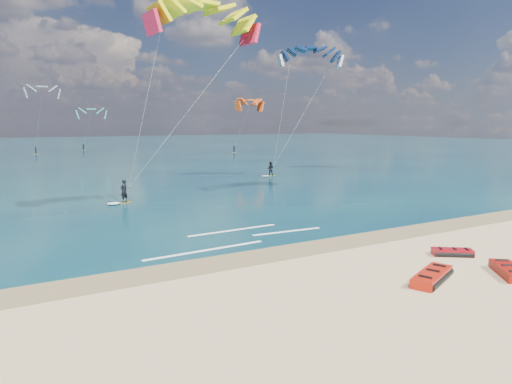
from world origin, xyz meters
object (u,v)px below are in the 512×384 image
(kitesurfer_far, at_px, (292,104))
(packed_kite_left, at_px, (432,281))
(kitesurfer_main, at_px, (164,96))
(packed_kite_right, at_px, (509,275))
(packed_kite_mid, at_px, (452,255))

(kitesurfer_far, bearing_deg, packed_kite_left, -111.98)
(kitesurfer_main, distance_m, kitesurfer_far, 21.64)
(kitesurfer_far, bearing_deg, packed_kite_right, -106.31)
(packed_kite_left, bearing_deg, kitesurfer_main, 77.58)
(packed_kite_left, distance_m, packed_kite_right, 3.49)
(packed_kite_left, bearing_deg, kitesurfer_far, 42.58)
(kitesurfer_main, relative_size, kitesurfer_far, 1.00)
(packed_kite_right, xyz_separation_m, kitesurfer_far, (11.54, 33.16, 8.34))
(kitesurfer_main, xyz_separation_m, kitesurfer_far, (18.62, 11.03, 0.21))
(packed_kite_mid, height_order, kitesurfer_far, kitesurfer_far)
(packed_kite_right, bearing_deg, packed_kite_left, 109.15)
(packed_kite_left, height_order, packed_kite_right, same)
(packed_kite_right, distance_m, kitesurfer_far, 36.09)
(packed_kite_mid, distance_m, packed_kite_right, 3.05)
(packed_kite_left, distance_m, kitesurfer_main, 22.86)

